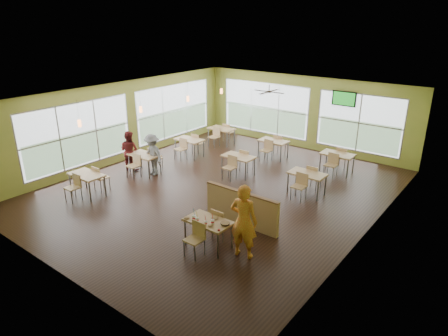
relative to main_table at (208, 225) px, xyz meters
The scene contains 20 objects.
room 3.73m from the main_table, 123.69° to the left, with size 12.00×12.04×3.20m.
window_bays 7.70m from the main_table, 127.41° to the left, with size 9.24×10.24×2.38m.
main_table is the anchor object (origin of this frame).
half_wall_divider 1.45m from the main_table, 90.00° to the left, with size 2.40×0.14×1.04m.
dining_tables 5.61m from the main_table, 122.91° to the left, with size 6.92×8.72×0.87m.
pendant_lights 6.62m from the main_table, 144.75° to the left, with size 0.11×7.31×0.86m.
ceiling_fan 6.73m from the main_table, 108.43° to the left, with size 1.25×1.25×0.29m.
tv_backwall 9.08m from the main_table, 91.29° to the left, with size 1.00×0.07×0.60m.
man_plaid 1.03m from the main_table, 11.55° to the left, with size 0.70×0.46×1.92m, color red.
patron_maroon 6.41m from the main_table, 157.89° to the left, with size 0.75×0.58×1.54m, color #5A1918.
patron_grey 5.50m from the main_table, 151.91° to the left, with size 1.02×0.58×1.57m, color slate.
cup_blue 0.41m from the main_table, 143.38° to the right, with size 0.10×0.10×0.37m.
cup_yellow 0.35m from the main_table, 125.14° to the right, with size 0.10×0.10×0.35m.
cup_red_near 0.30m from the main_table, 65.64° to the right, with size 0.08×0.08×0.30m.
cup_red_far 0.29m from the main_table, 21.95° to the right, with size 0.09×0.09×0.33m.
food_basket 0.50m from the main_table, 10.45° to the left, with size 0.25×0.25×0.06m.
ketchup_cup 0.59m from the main_table, 23.81° to the right, with size 0.06×0.06×0.03m, color #A2140F.
wrapper_left 0.58m from the main_table, 152.20° to the right, with size 0.16×0.14×0.04m, color #A67850.
wrapper_mid 0.22m from the main_table, 63.48° to the left, with size 0.20×0.18×0.05m, color #A67850.
wrapper_right 0.33m from the main_table, 40.76° to the right, with size 0.13×0.12×0.03m, color #A67850.
Camera 1 is at (7.78, -9.84, 5.59)m, focal length 32.00 mm.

